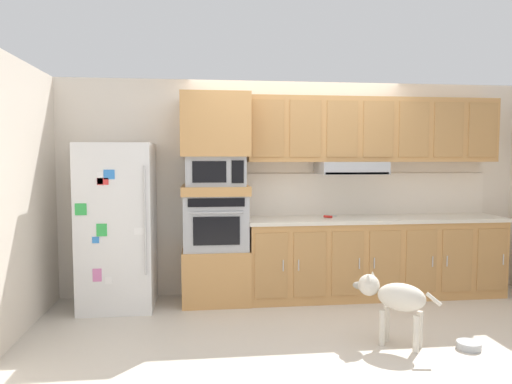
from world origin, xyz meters
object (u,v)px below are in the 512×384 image
object	(u,v)px
built_in_oven	(216,222)
screwdriver	(328,217)
dog	(394,297)
refrigerator	(118,226)
microwave	(215,171)
dog_food_bowl	(469,345)

from	to	relation	value
built_in_oven	screwdriver	world-z (taller)	built_in_oven
built_in_oven	dog	bearing A→B (deg)	-44.23
refrigerator	screwdriver	world-z (taller)	refrigerator
microwave	screwdriver	size ratio (longest dim) A/B	3.82
screwdriver	dog	xyz separation A→B (m)	(0.18, -1.46, -0.52)
dog	microwave	bearing A→B (deg)	-6.04
dog_food_bowl	screwdriver	bearing A→B (deg)	115.69
built_in_oven	dog_food_bowl	distance (m)	2.75
refrigerator	dog	world-z (taller)	refrigerator
refrigerator	built_in_oven	bearing A→B (deg)	3.70
dog	dog_food_bowl	size ratio (longest dim) A/B	3.14
built_in_oven	dog_food_bowl	size ratio (longest dim) A/B	3.50
microwave	dog_food_bowl	size ratio (longest dim) A/B	3.22
screwdriver	dog	size ratio (longest dim) A/B	0.27
refrigerator	built_in_oven	xyz separation A→B (m)	(1.05, 0.07, 0.02)
built_in_oven	microwave	world-z (taller)	microwave
microwave	screwdriver	world-z (taller)	microwave
refrigerator	microwave	size ratio (longest dim) A/B	2.73
built_in_oven	dog_food_bowl	world-z (taller)	built_in_oven
microwave	screwdriver	xyz separation A→B (m)	(1.29, 0.03, -0.53)
refrigerator	screwdriver	bearing A→B (deg)	2.34
refrigerator	dog_food_bowl	world-z (taller)	refrigerator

